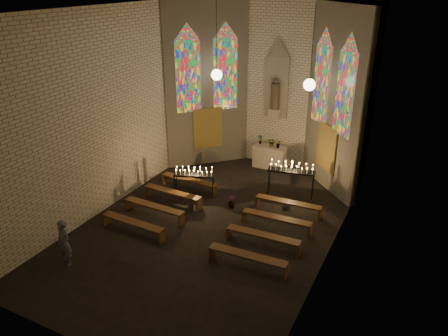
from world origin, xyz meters
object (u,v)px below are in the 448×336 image
(altar, at_px, (270,157))
(votive_stand_left, at_px, (194,173))
(aisle_flower_pot, at_px, (231,202))
(visitor, at_px, (64,243))
(votive_stand_right, at_px, (292,169))

(altar, bearing_deg, votive_stand_left, -112.46)
(aisle_flower_pot, height_order, visitor, visitor)
(aisle_flower_pot, distance_m, votive_stand_left, 1.84)
(aisle_flower_pot, distance_m, visitor, 6.02)
(altar, xyz_separation_m, visitor, (-2.81, -9.29, 0.22))
(aisle_flower_pot, height_order, votive_stand_right, votive_stand_right)
(aisle_flower_pot, relative_size, votive_stand_right, 0.26)
(altar, xyz_separation_m, aisle_flower_pot, (0.08, -4.03, -0.26))
(altar, xyz_separation_m, votive_stand_left, (-1.59, -3.85, 0.48))
(aisle_flower_pot, xyz_separation_m, visitor, (-2.88, -5.26, 0.49))
(votive_stand_right, bearing_deg, visitor, -133.62)
(altar, distance_m, votive_stand_left, 4.19)
(aisle_flower_pot, distance_m, votive_stand_right, 2.64)
(votive_stand_right, bearing_deg, aisle_flower_pot, -141.98)
(altar, height_order, aisle_flower_pot, altar)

